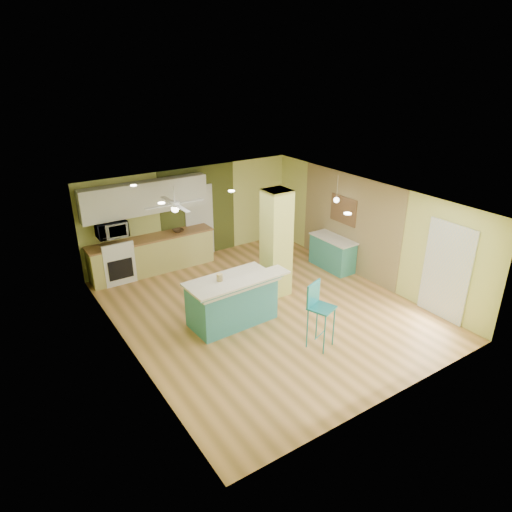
# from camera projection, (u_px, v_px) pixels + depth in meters

# --- Properties ---
(floor) EXTENTS (6.00, 7.00, 0.01)m
(floor) POSITION_uv_depth(u_px,v_px,m) (265.00, 309.00, 10.11)
(floor) COLOR olive
(floor) RESTS_ON ground
(ceiling) EXTENTS (6.00, 7.00, 0.01)m
(ceiling) POSITION_uv_depth(u_px,v_px,m) (266.00, 200.00, 9.10)
(ceiling) COLOR white
(ceiling) RESTS_ON wall_back
(wall_back) EXTENTS (6.00, 0.01, 2.50)m
(wall_back) POSITION_uv_depth(u_px,v_px,m) (192.00, 214.00, 12.29)
(wall_back) COLOR #CBD270
(wall_back) RESTS_ON floor
(wall_front) EXTENTS (6.00, 0.01, 2.50)m
(wall_front) POSITION_uv_depth(u_px,v_px,m) (395.00, 335.00, 6.92)
(wall_front) COLOR #CBD270
(wall_front) RESTS_ON floor
(wall_left) EXTENTS (0.01, 7.00, 2.50)m
(wall_left) POSITION_uv_depth(u_px,v_px,m) (126.00, 295.00, 8.09)
(wall_left) COLOR #CBD270
(wall_left) RESTS_ON floor
(wall_right) EXTENTS (0.01, 7.00, 2.50)m
(wall_right) POSITION_uv_depth(u_px,v_px,m) (366.00, 230.00, 11.12)
(wall_right) COLOR #CBD270
(wall_right) RESTS_ON floor
(wood_panel) EXTENTS (0.02, 3.40, 2.50)m
(wood_panel) POSITION_uv_depth(u_px,v_px,m) (349.00, 223.00, 11.57)
(wood_panel) COLOR olive
(wood_panel) RESTS_ON floor
(olive_accent) EXTENTS (2.20, 0.02, 2.50)m
(olive_accent) POSITION_uv_depth(u_px,v_px,m) (199.00, 212.00, 12.38)
(olive_accent) COLOR #495020
(olive_accent) RESTS_ON floor
(interior_door) EXTENTS (0.82, 0.05, 2.00)m
(interior_door) POSITION_uv_depth(u_px,v_px,m) (199.00, 221.00, 12.45)
(interior_door) COLOR silver
(interior_door) RESTS_ON floor
(french_door) EXTENTS (0.04, 1.08, 2.10)m
(french_door) POSITION_uv_depth(u_px,v_px,m) (446.00, 272.00, 9.42)
(french_door) COLOR silver
(french_door) RESTS_ON floor
(column) EXTENTS (0.55, 0.55, 2.50)m
(column) POSITION_uv_depth(u_px,v_px,m) (276.00, 243.00, 10.32)
(column) COLOR #BEC059
(column) RESTS_ON floor
(kitchen_run) EXTENTS (3.25, 0.63, 0.94)m
(kitchen_run) POSITION_uv_depth(u_px,v_px,m) (153.00, 254.00, 11.71)
(kitchen_run) COLOR #CAC369
(kitchen_run) RESTS_ON floor
(stove) EXTENTS (0.76, 0.66, 1.08)m
(stove) POSITION_uv_depth(u_px,v_px,m) (116.00, 263.00, 11.23)
(stove) COLOR white
(stove) RESTS_ON floor
(upper_cabinets) EXTENTS (3.20, 0.34, 0.80)m
(upper_cabinets) POSITION_uv_depth(u_px,v_px,m) (146.00, 198.00, 11.21)
(upper_cabinets) COLOR silver
(upper_cabinets) RESTS_ON wall_back
(microwave) EXTENTS (0.70, 0.48, 0.39)m
(microwave) POSITION_uv_depth(u_px,v_px,m) (112.00, 229.00, 10.88)
(microwave) COLOR silver
(microwave) RESTS_ON wall_back
(ceiling_fan) EXTENTS (1.41, 1.41, 0.61)m
(ceiling_fan) POSITION_uv_depth(u_px,v_px,m) (175.00, 205.00, 10.25)
(ceiling_fan) COLOR silver
(ceiling_fan) RESTS_ON ceiling
(pendant_lamp) EXTENTS (0.14, 0.14, 0.69)m
(pendant_lamp) POSITION_uv_depth(u_px,v_px,m) (336.00, 200.00, 11.26)
(pendant_lamp) COLOR white
(pendant_lamp) RESTS_ON ceiling
(wall_decor) EXTENTS (0.03, 0.90, 0.70)m
(wall_decor) POSITION_uv_depth(u_px,v_px,m) (343.00, 210.00, 11.59)
(wall_decor) COLOR brown
(wall_decor) RESTS_ON wood_panel
(peninsula) EXTENTS (2.10, 1.18, 1.12)m
(peninsula) POSITION_uv_depth(u_px,v_px,m) (232.00, 300.00, 9.41)
(peninsula) COLOR teal
(peninsula) RESTS_ON floor
(bar_stool) EXTENTS (0.56, 0.56, 1.31)m
(bar_stool) POSITION_uv_depth(u_px,v_px,m) (318.00, 305.00, 8.50)
(bar_stool) COLOR teal
(bar_stool) RESTS_ON floor
(side_counter) EXTENTS (0.56, 1.31, 0.84)m
(side_counter) POSITION_uv_depth(u_px,v_px,m) (332.00, 253.00, 11.92)
(side_counter) COLOR teal
(side_counter) RESTS_ON floor
(fruit_bowl) EXTENTS (0.29, 0.29, 0.07)m
(fruit_bowl) POSITION_uv_depth(u_px,v_px,m) (178.00, 231.00, 11.87)
(fruit_bowl) COLOR #3D2A19
(fruit_bowl) RESTS_ON kitchen_run
(canister) EXTENTS (0.13, 0.13, 0.16)m
(canister) POSITION_uv_depth(u_px,v_px,m) (220.00, 277.00, 9.19)
(canister) COLOR gold
(canister) RESTS_ON peninsula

